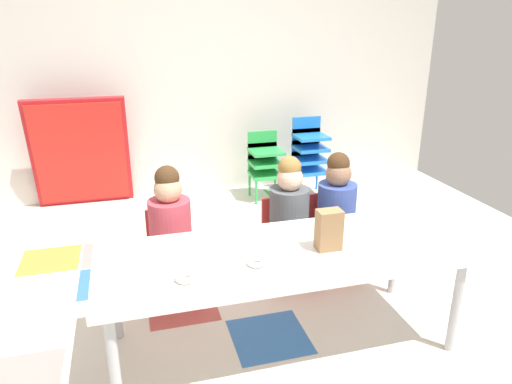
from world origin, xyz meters
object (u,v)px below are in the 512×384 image
kid_chair_green_stack (265,160)px  paper_bag_brown (329,230)px  seated_child_far_right (336,205)px  paper_plate_center_table (281,268)px  craft_table (283,258)px  donut_powdered_on_plate (186,277)px  seated_child_middle_seat (289,210)px  seated_child_near_camera (170,223)px  paper_plate_near_edge (186,281)px  kid_chair_blue_stack (309,151)px  donut_powdered_loose (256,262)px  folded_activity_table (81,153)px

kid_chair_green_stack → paper_bag_brown: paper_bag_brown is taller
seated_child_far_right → kid_chair_green_stack: size_ratio=1.35×
seated_child_far_right → paper_plate_center_table: (-0.65, -0.78, 0.04)m
seated_child_far_right → craft_table: bearing=-134.3°
seated_child_far_right → donut_powdered_on_plate: (-1.12, -0.78, 0.06)m
donut_powdered_on_plate → seated_child_far_right: bearing=34.8°
seated_child_middle_seat → kid_chair_green_stack: bearing=78.5°
seated_child_near_camera → seated_child_far_right: same height
paper_plate_near_edge → paper_plate_center_table: bearing=0.1°
kid_chair_blue_stack → paper_plate_near_edge: bearing=-122.9°
craft_table → paper_plate_center_table: paper_plate_center_table is taller
paper_plate_near_edge → seated_child_far_right: bearing=34.8°
kid_chair_green_stack → seated_child_near_camera: bearing=-123.4°
seated_child_far_right → kid_chair_blue_stack: seated_child_far_right is taller
craft_table → kid_chair_green_stack: size_ratio=2.85×
kid_chair_blue_stack → donut_powdered_loose: bearing=-117.3°
folded_activity_table → kid_chair_green_stack: bearing=-7.5°
seated_child_near_camera → paper_bag_brown: size_ratio=4.17×
seated_child_far_right → paper_bag_brown: 0.74m
seated_child_middle_seat → donut_powdered_on_plate: (-0.78, -0.78, 0.06)m
seated_child_far_right → kid_chair_green_stack: seated_child_far_right is taller
paper_bag_brown → seated_child_far_right: bearing=61.8°
folded_activity_table → donut_powdered_on_plate: 2.78m
craft_table → paper_bag_brown: paper_bag_brown is taller
seated_child_middle_seat → seated_child_far_right: same height
kid_chair_green_stack → donut_powdered_on_plate: 2.72m
paper_plate_center_table → donut_powdered_on_plate: 0.46m
kid_chair_blue_stack → donut_powdered_loose: kid_chair_blue_stack is taller
seated_child_far_right → paper_plate_center_table: bearing=-130.1°
kid_chair_blue_stack → kid_chair_green_stack: bearing=-179.9°
folded_activity_table → paper_plate_center_table: bearing=-67.7°
kid_chair_green_stack → donut_powdered_on_plate: size_ratio=6.37×
kid_chair_blue_stack → paper_bag_brown: size_ratio=3.64×
seated_child_middle_seat → paper_plate_near_edge: 1.10m
kid_chair_green_stack → kid_chair_blue_stack: (0.48, 0.00, 0.06)m
seated_child_near_camera → kid_chair_blue_stack: (1.60, 1.70, -0.10)m
seated_child_middle_seat → paper_bag_brown: size_ratio=4.17×
seated_child_far_right → donut_powdered_on_plate: seated_child_far_right is taller
donut_powdered_on_plate → donut_powdered_loose: 0.37m
seated_child_near_camera → donut_powdered_on_plate: (-0.00, -0.78, 0.06)m
donut_powdered_loose → seated_child_far_right: bearing=43.0°
kid_chair_blue_stack → seated_child_middle_seat: bearing=-115.8°
seated_child_middle_seat → donut_powdered_loose: bearing=-120.7°
paper_plate_center_table → donut_powdered_on_plate: (-0.46, -0.00, 0.02)m
craft_table → donut_powdered_loose: bearing=-148.1°
seated_child_near_camera → kid_chair_green_stack: bearing=56.6°
kid_chair_green_stack → paper_plate_center_table: 2.56m
paper_bag_brown → paper_plate_center_table: bearing=-156.4°
seated_child_near_camera → kid_chair_blue_stack: bearing=46.8°
donut_powdered_loose → folded_activity_table: bearing=110.9°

